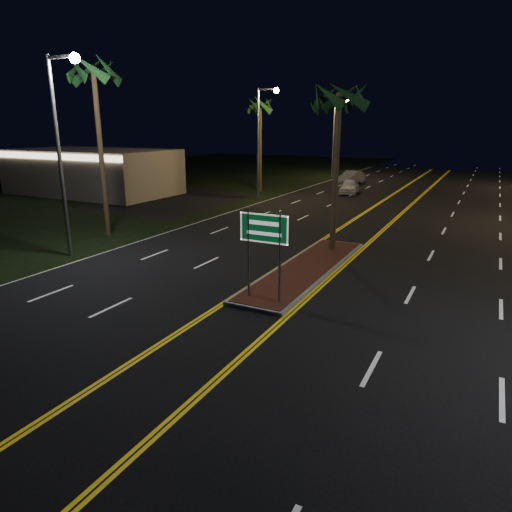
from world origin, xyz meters
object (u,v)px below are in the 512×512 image
Objects in this scene: highway_sign at (264,237)px; palm_left_far at (260,106)px; streetlight_left_mid at (262,131)px; streetlight_left_far at (337,129)px; car_far at (351,176)px; car_near at (349,185)px; streetlight_left_near at (63,135)px; median_island at (307,269)px; palm_median at (339,98)px; commercial_building at (93,172)px; palm_left_near at (94,73)px.

palm_left_far is at bearing 116.92° from highway_sign.
streetlight_left_mid is 1.00× the size of streetlight_left_far.
car_near is at bearing -66.44° from car_far.
highway_sign is 0.36× the size of streetlight_left_far.
streetlight_left_near is 40.00m from streetlight_left_far.
streetlight_left_far is at bearing 90.00° from streetlight_left_near.
streetlight_left_near is at bearing 173.53° from highway_sign.
streetlight_left_mid reaches higher than median_island.
palm_left_far is (-12.80, 17.50, 0.47)m from palm_median.
palm_median is at bearing -85.38° from car_near.
palm_left_near is (13.50, -11.99, 6.68)m from commercial_building.
palm_left_far is at bearing 121.36° from median_island.
streetlight_left_far is at bearing 103.96° from car_near.
streetlight_left_far reaches higher than palm_median.
commercial_building is 16.31m from streetlight_left_mid.
palm_left_far is (13.20, 8.01, 5.74)m from commercial_building.
streetlight_left_near is 24.19m from palm_left_far.
commercial_building is 28.75m from streetlight_left_far.
palm_median is at bearing -51.83° from streetlight_left_mid.
median_island is at bearing -4.57° from palm_left_near.
palm_left_far is at bearing 90.86° from palm_left_near.
car_near is 7.57m from car_far.
palm_left_near is at bearing -41.61° from commercial_building.
streetlight_left_far reaches higher than car_near.
highway_sign is at bearing -89.08° from car_near.
car_near is at bearing -66.89° from streetlight_left_far.
palm_median reaches higher than car_near.
car_far is (-6.88, 27.62, -6.47)m from palm_median.
commercial_building is 3.12× the size of car_far.
palm_median is (10.61, -33.50, 1.62)m from streetlight_left_far.
highway_sign is 9.11m from palm_median.
car_near is (-4.97, 27.99, -1.65)m from highway_sign.
streetlight_left_near is (-10.61, -3.00, 5.57)m from median_island.
median_island is 38.89m from streetlight_left_far.
palm_left_near reaches higher than streetlight_left_mid.
streetlight_left_mid is 1.99× the size of car_near.
palm_left_near is at bearing 175.43° from median_island.
highway_sign is 0.21× the size of commercial_building.
streetlight_left_mid is at bearing 83.27° from palm_left_near.
streetlight_left_near reaches higher than median_island.
streetlight_left_near is at bearing -46.10° from commercial_building.
median_island is at bearing -87.34° from car_near.
highway_sign is at bearing -90.00° from median_island.
palm_left_far is at bearing 31.25° from commercial_building.
commercial_building is 16.47m from palm_left_far.
palm_left_near is at bearing -117.43° from car_near.
streetlight_left_mid and streetlight_left_far have the same top height.
highway_sign is 0.39× the size of palm_median.
streetlight_left_far is 36.18m from palm_left_near.
streetlight_left_mid is at bearing -95.83° from car_far.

